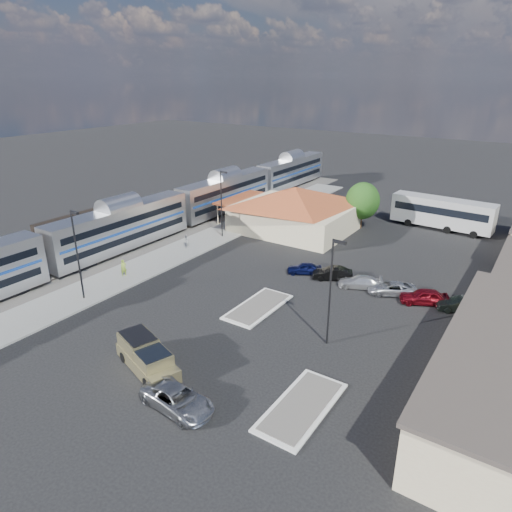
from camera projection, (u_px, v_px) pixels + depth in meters
The scene contains 23 objects.
ground at pixel (211, 305), 43.30m from camera, with size 280.00×280.00×0.00m, color black.
railbed at pixel (125, 240), 60.28m from camera, with size 16.00×100.00×0.12m, color #4C4944.
platform at pixel (164, 258), 54.09m from camera, with size 5.50×92.00×0.18m, color gray.
passenger_train at pixel (121, 229), 55.46m from camera, with size 3.00×104.00×5.55m.
freight_cars at pixel (90, 228), 58.78m from camera, with size 2.80×46.00×4.00m.
station_depot at pixel (294, 209), 63.07m from camera, with size 18.35×12.24×6.20m.
traffic_island_south at pixel (258, 307), 42.75m from camera, with size 3.30×7.50×0.21m.
traffic_island_north at pixel (302, 406), 29.86m from camera, with size 3.30×7.50×0.21m.
lamp_plat_s at pixel (77, 248), 42.30m from camera, with size 1.08×0.25×9.00m.
lamp_plat_n at pixel (222, 199), 59.33m from camera, with size 1.08×0.25×9.00m.
lamp_lot at pixel (332, 284), 35.10m from camera, with size 1.08×0.25×9.00m.
tree_depot at pixel (363, 201), 63.49m from camera, with size 4.71×4.71×6.63m.
pickup_truck at pixel (147, 357), 33.47m from camera, with size 6.62×4.11×2.15m.
suv at pixel (177, 399), 29.56m from camera, with size 2.49×5.39×1.50m, color #989B9F.
coach_bus at pixel (442, 212), 63.80m from camera, with size 13.81×3.77×4.38m.
person_a at pixel (124, 268), 48.86m from camera, with size 0.67×0.44×1.83m, color #A4C73E.
person_b at pixel (186, 241), 57.14m from camera, with size 0.77×0.60×1.59m, color silver.
parked_car_a at pixel (304, 268), 49.89m from camera, with size 1.51×3.74×1.28m, color #0D1345.
parked_car_b at pixel (332, 273), 48.45m from camera, with size 1.47×4.21×1.39m, color black.
parked_car_c at pixel (360, 282), 46.59m from camera, with size 1.79×4.39×1.27m, color silver.
parked_car_d at pixel (392, 288), 45.17m from camera, with size 2.18×4.73×1.32m, color #9CA0A5.
parked_car_e at pixel (424, 297), 43.25m from camera, with size 1.78×4.42×1.51m, color maroon.
parked_car_f at pixel (460, 305), 41.86m from camera, with size 1.46×4.18×1.38m, color black.
Camera 1 is at (24.87, -29.73, 20.29)m, focal length 32.00 mm.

